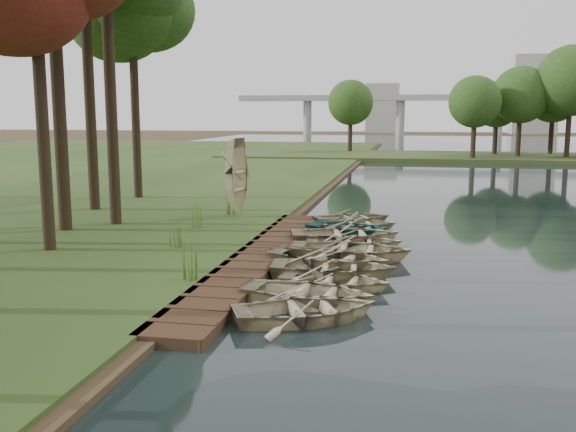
% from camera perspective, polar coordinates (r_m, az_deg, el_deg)
% --- Properties ---
extents(ground, '(300.00, 300.00, 0.00)m').
position_cam_1_polar(ground, '(20.51, 1.76, -4.37)').
color(ground, '#3D2F1D').
extents(boardwalk, '(1.60, 16.00, 0.30)m').
position_cam_1_polar(boardwalk, '(20.79, -2.61, -3.76)').
color(boardwalk, '#362315').
rests_on(boardwalk, ground).
extents(peninsula, '(50.00, 14.00, 0.45)m').
position_cam_1_polar(peninsula, '(69.99, 15.10, 5.09)').
color(peninsula, '#33431D').
rests_on(peninsula, ground).
extents(far_trees, '(45.60, 5.60, 8.80)m').
position_cam_1_polar(far_trees, '(69.71, 12.53, 10.27)').
color(far_trees, black).
rests_on(far_trees, peninsula).
extents(bridge, '(95.90, 4.00, 8.60)m').
position_cam_1_polar(bridge, '(139.99, 15.10, 9.77)').
color(bridge, '#A5A5A0').
rests_on(bridge, ground).
extents(building_a, '(10.00, 8.00, 18.00)m').
position_cam_1_polar(building_a, '(161.96, 21.01, 10.04)').
color(building_a, '#A5A5A0').
rests_on(building_a, ground).
extents(building_b, '(8.00, 8.00, 12.00)m').
position_cam_1_polar(building_b, '(164.89, 8.41, 9.47)').
color(building_b, '#A5A5A0').
rests_on(building_b, ground).
extents(rowboat_0, '(4.12, 3.64, 0.71)m').
position_cam_1_polar(rowboat_0, '(14.87, 1.60, -8.01)').
color(rowboat_0, tan).
rests_on(rowboat_0, water).
extents(rowboat_1, '(3.72, 2.89, 0.71)m').
position_cam_1_polar(rowboat_1, '(16.22, 1.74, -6.55)').
color(rowboat_1, tan).
rests_on(rowboat_1, water).
extents(rowboat_2, '(3.30, 2.55, 0.63)m').
position_cam_1_polar(rowboat_2, '(17.52, 4.14, -5.51)').
color(rowboat_2, tan).
rests_on(rowboat_2, water).
extents(rowboat_3, '(3.82, 2.83, 0.76)m').
position_cam_1_polar(rowboat_3, '(18.67, 4.01, -4.38)').
color(rowboat_3, tan).
rests_on(rowboat_3, water).
extents(rowboat_4, '(4.47, 3.69, 0.80)m').
position_cam_1_polar(rowboat_4, '(19.93, 3.61, -3.45)').
color(rowboat_4, tan).
rests_on(rowboat_4, water).
extents(rowboat_5, '(4.06, 2.93, 0.83)m').
position_cam_1_polar(rowboat_5, '(20.99, 5.50, -2.79)').
color(rowboat_5, tan).
rests_on(rowboat_5, water).
extents(rowboat_6, '(3.69, 2.86, 0.70)m').
position_cam_1_polar(rowboat_6, '(22.55, 5.87, -2.13)').
color(rowboat_6, tan).
rests_on(rowboat_6, water).
extents(rowboat_7, '(4.58, 3.74, 0.83)m').
position_cam_1_polar(rowboat_7, '(23.60, 5.11, -1.45)').
color(rowboat_7, tan).
rests_on(rowboat_7, water).
extents(rowboat_8, '(4.14, 3.48, 0.73)m').
position_cam_1_polar(rowboat_8, '(25.09, 5.57, -0.94)').
color(rowboat_8, '#28706C').
rests_on(rowboat_8, water).
extents(rowboat_9, '(3.71, 3.03, 0.67)m').
position_cam_1_polar(rowboat_9, '(26.21, 6.14, -0.58)').
color(rowboat_9, tan).
rests_on(rowboat_9, water).
extents(rowboat_10, '(4.09, 3.62, 0.70)m').
position_cam_1_polar(rowboat_10, '(27.70, 5.79, -0.02)').
color(rowboat_10, tan).
rests_on(rowboat_10, water).
extents(stored_rowboat, '(3.81, 3.02, 0.71)m').
position_cam_1_polar(stored_rowboat, '(28.19, -4.42, 0.68)').
color(stored_rowboat, tan).
rests_on(stored_rowboat, bank).
extents(tree_2, '(4.45, 4.45, 9.92)m').
position_cam_1_polar(tree_2, '(22.63, -21.56, 17.35)').
color(tree_2, black).
rests_on(tree_2, bank).
extents(tree_6, '(4.92, 4.92, 12.01)m').
position_cam_1_polar(tree_6, '(35.70, -13.74, 17.48)').
color(tree_6, black).
rests_on(tree_6, bank).
extents(reeds_0, '(0.60, 0.60, 1.00)m').
position_cam_1_polar(reeds_0, '(17.70, -8.45, -4.00)').
color(reeds_0, '#3F661E').
rests_on(reeds_0, bank).
extents(reeds_1, '(0.60, 0.60, 0.91)m').
position_cam_1_polar(reeds_1, '(22.03, -9.89, -1.55)').
color(reeds_1, '#3F661E').
rests_on(reeds_1, bank).
extents(reeds_2, '(0.60, 0.60, 1.09)m').
position_cam_1_polar(reeds_2, '(25.61, -8.03, 0.20)').
color(reeds_2, '#3F661E').
rests_on(reeds_2, bank).
extents(reeds_3, '(0.60, 0.60, 1.07)m').
position_cam_1_polar(reeds_3, '(28.86, -5.17, 1.22)').
color(reeds_3, '#3F661E').
rests_on(reeds_3, bank).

